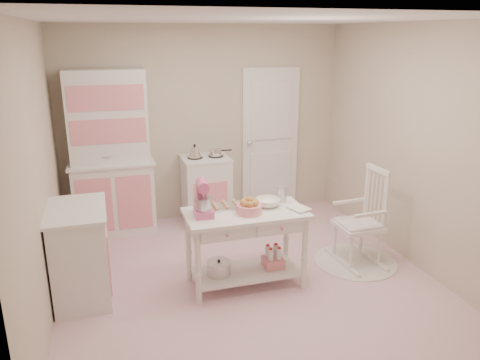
% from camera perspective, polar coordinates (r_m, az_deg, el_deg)
% --- Properties ---
extents(room_shell, '(3.84, 3.84, 2.62)m').
position_cam_1_polar(room_shell, '(4.52, 0.72, 6.88)').
color(room_shell, pink).
rests_on(room_shell, ground).
extents(door, '(0.82, 0.05, 2.04)m').
position_cam_1_polar(door, '(6.68, 3.69, 4.82)').
color(door, white).
rests_on(door, ground).
extents(hutch, '(1.06, 0.50, 2.08)m').
position_cam_1_polar(hutch, '(6.07, -15.50, 3.12)').
color(hutch, white).
rests_on(hutch, ground).
extents(stove, '(0.62, 0.57, 0.92)m').
position_cam_1_polar(stove, '(6.32, -4.15, -1.22)').
color(stove, white).
rests_on(stove, ground).
extents(base_cabinet, '(0.54, 0.84, 0.92)m').
position_cam_1_polar(base_cabinet, '(4.79, -18.86, -8.44)').
color(base_cabinet, white).
rests_on(base_cabinet, ground).
extents(lace_rug, '(0.92, 0.92, 0.01)m').
position_cam_1_polar(lace_rug, '(5.54, 13.86, -9.61)').
color(lace_rug, white).
rests_on(lace_rug, ground).
extents(rocking_chair, '(0.52, 0.75, 1.10)m').
position_cam_1_polar(rocking_chair, '(5.32, 14.28, -4.37)').
color(rocking_chair, white).
rests_on(rocking_chair, ground).
extents(work_table, '(1.20, 0.60, 0.80)m').
position_cam_1_polar(work_table, '(4.77, 0.69, -8.36)').
color(work_table, white).
rests_on(work_table, ground).
extents(stand_mixer, '(0.23, 0.30, 0.34)m').
position_cam_1_polar(stand_mixer, '(4.47, -4.51, -2.31)').
color(stand_mixer, '#D95B91').
rests_on(stand_mixer, work_table).
extents(cookie_tray, '(0.34, 0.24, 0.02)m').
position_cam_1_polar(cookie_tray, '(4.73, -1.68, -3.22)').
color(cookie_tray, silver).
rests_on(cookie_tray, work_table).
extents(bread_basket, '(0.25, 0.25, 0.09)m').
position_cam_1_polar(bread_basket, '(4.56, 1.14, -3.54)').
color(bread_basket, pink).
rests_on(bread_basket, work_table).
extents(mixing_bowl, '(0.25, 0.25, 0.08)m').
position_cam_1_polar(mixing_bowl, '(4.75, 3.42, -2.76)').
color(mixing_bowl, white).
rests_on(mixing_bowl, work_table).
extents(metal_pitcher, '(0.10, 0.10, 0.17)m').
position_cam_1_polar(metal_pitcher, '(4.86, 5.10, -1.73)').
color(metal_pitcher, silver).
rests_on(metal_pitcher, work_table).
extents(recipe_book, '(0.22, 0.26, 0.02)m').
position_cam_1_polar(recipe_book, '(4.65, 6.46, -3.67)').
color(recipe_book, white).
rests_on(recipe_book, work_table).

